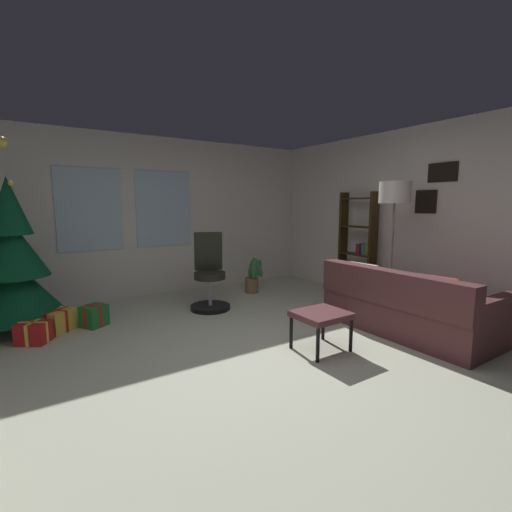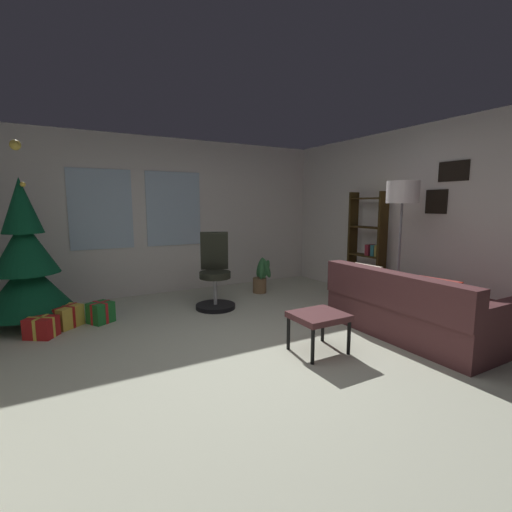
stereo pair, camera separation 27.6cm
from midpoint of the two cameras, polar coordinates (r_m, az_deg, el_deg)
ground_plane at (r=3.62m, az=-1.49°, el=-16.72°), size 5.58×6.09×0.10m
wall_back_with_windows at (r=6.13m, az=-17.20°, el=6.00°), size 5.58×0.12×2.54m
wall_right_with_frames at (r=5.36m, az=25.35°, el=5.25°), size 0.12×6.09×2.54m
couch at (r=4.58m, az=23.19°, el=-7.75°), size 1.57×1.87×0.76m
footstool at (r=3.71m, az=8.19°, el=-9.57°), size 0.51×0.46×0.40m
holiday_tree at (r=5.07m, az=-35.28°, el=-1.56°), size 1.03×1.03×2.21m
gift_box_red at (r=4.67m, az=-33.31°, el=-10.15°), size 0.38×0.36×0.24m
gift_box_green at (r=4.91m, az=-25.82°, el=-8.56°), size 0.35×0.34×0.27m
gift_box_gold at (r=4.91m, az=-30.41°, el=-8.87°), size 0.42×0.41×0.26m
gift_box_blue at (r=5.08m, az=-25.80°, el=-8.67°), size 0.36×0.39×0.15m
office_chair at (r=5.15m, az=-8.92°, el=-3.62°), size 0.56×0.58×1.08m
bookshelf at (r=5.84m, az=14.55°, el=0.69°), size 0.18×0.64×1.66m
floor_lamp at (r=5.05m, az=19.66°, el=8.33°), size 0.40×0.40×1.77m
potted_plant at (r=6.01m, az=-1.68°, el=-3.15°), size 0.32×0.31×0.62m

